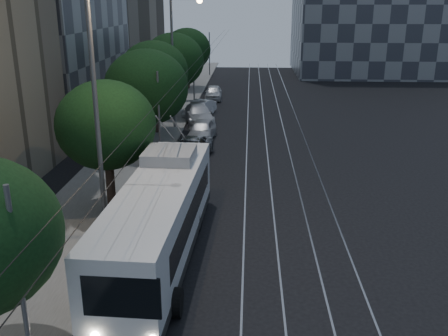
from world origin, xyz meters
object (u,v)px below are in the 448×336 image
object	(u,v)px
car_white_b	(199,114)
streetlamp_near	(105,88)
trolleybus	(160,218)
car_white_a	(202,130)
car_white_c	(200,108)
car_white_d	(213,93)
pickup_silver	(190,149)
streetlamp_far	(178,50)

from	to	relation	value
car_white_b	streetlamp_near	size ratio (longest dim) A/B	0.47
trolleybus	car_white_a	xyz separation A→B (m)	(-0.03, 18.30, -0.96)
car_white_c	car_white_d	bearing A→B (deg)	106.76
trolleybus	streetlamp_near	distance (m)	5.67
streetlamp_near	pickup_silver	bearing A→B (deg)	81.20
trolleybus	car_white_b	xyz separation A→B (m)	(-0.84, 24.00, -0.96)
car_white_a	pickup_silver	bearing A→B (deg)	-90.28
car_white_c	streetlamp_far	size ratio (longest dim) A/B	0.40
car_white_a	car_white_d	distance (m)	16.63
streetlamp_near	car_white_c	bearing A→B (deg)	87.33
car_white_a	streetlamp_far	xyz separation A→B (m)	(-2.20, 3.63, 5.61)
car_white_b	car_white_c	xyz separation A→B (m)	(-0.20, 2.85, -0.08)
car_white_c	car_white_d	distance (m)	8.11
car_white_a	streetlamp_near	world-z (taller)	streetlamp_near
trolleybus	car_white_d	size ratio (longest dim) A/B	2.93
pickup_silver	car_white_b	xyz separation A→B (m)	(-0.49, 10.65, 0.06)
pickup_silver	streetlamp_near	bearing A→B (deg)	-91.87
trolleybus	streetlamp_far	bearing A→B (deg)	98.20
pickup_silver	streetlamp_near	distance (m)	13.70
car_white_d	car_white_b	bearing A→B (deg)	-94.59
car_white_c	streetlamp_near	distance (m)	26.36
pickup_silver	streetlamp_near	xyz separation A→B (m)	(-1.88, -12.12, 6.09)
pickup_silver	car_white_a	xyz separation A→B (m)	(0.32, 4.95, 0.07)
car_white_c	car_white_d	size ratio (longest dim) A/B	0.98
trolleybus	car_white_d	bearing A→B (deg)	92.94
trolleybus	car_white_c	world-z (taller)	trolleybus
car_white_a	car_white_d	bearing A→B (deg)	94.46
car_white_a	trolleybus	bearing A→B (deg)	-86.51
car_white_a	car_white_b	bearing A→B (deg)	101.40
car_white_d	streetlamp_near	bearing A→B (deg)	-95.22
trolleybus	car_white_c	bearing A→B (deg)	94.58
car_white_b	car_white_c	bearing A→B (deg)	80.33
trolleybus	pickup_silver	distance (m)	13.40
streetlamp_near	trolleybus	bearing A→B (deg)	-28.93
pickup_silver	car_white_a	bearing A→B (deg)	93.27
trolleybus	streetlamp_near	size ratio (longest dim) A/B	1.11
car_white_c	streetlamp_far	world-z (taller)	streetlamp_far
car_white_a	streetlamp_near	bearing A→B (deg)	-93.94
pickup_silver	car_white_c	size ratio (longest dim) A/B	1.21
pickup_silver	car_white_d	xyz separation A→B (m)	(0.00, 21.57, 0.02)
streetlamp_far	car_white_b	bearing A→B (deg)	55.95
car_white_b	streetlamp_far	world-z (taller)	streetlamp_far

